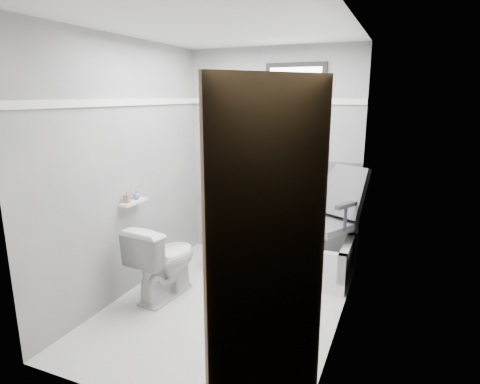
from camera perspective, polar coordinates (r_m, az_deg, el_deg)
The scene contains 19 objects.
floor at distance 3.82m, azimuth -2.11°, elevation -15.91°, with size 2.60×2.60×0.00m, color white.
ceiling at distance 3.37m, azimuth -2.49°, elevation 22.43°, with size 2.60×2.60×0.00m, color silver.
wall_back at distance 4.59m, azimuth 4.60°, elevation 5.00°, with size 2.00×0.02×2.40m, color slate.
wall_front at distance 2.32m, azimuth -15.97°, elevation -4.01°, with size 2.00×0.02×2.40m, color slate.
wall_left at distance 3.92m, azimuth -15.68°, elevation 3.06°, with size 0.02×2.60×2.40m, color slate.
wall_right at distance 3.12m, azimuth 14.62°, elevation 0.52°, with size 0.02×2.60×2.40m, color slate.
bathtub at distance 4.44m, azimuth 5.70°, elevation -8.59°, with size 1.50×0.70×0.42m, color white, non-canonical shape.
office_chair at distance 4.24m, azimuth 11.76°, elevation -3.58°, with size 0.61×0.61×1.06m, color #5A5A5E, non-canonical shape.
toilet at distance 3.92m, azimuth -10.72°, elevation -9.50°, with size 0.41×0.74×0.72m, color silver.
door at distance 1.99m, azimuth 8.12°, elevation -12.79°, with size 0.78×0.78×2.00m, color #51301E, non-canonical shape.
window at distance 4.46m, azimuth 7.91°, elevation 15.24°, with size 0.66×0.04×0.40m, color black, non-canonical shape.
backerboard at distance 4.59m, azimuth 7.44°, elevation -0.17°, with size 1.50×0.02×0.78m, color #4C4C4F.
trim_back at distance 4.53m, azimuth 4.70°, elevation 12.76°, with size 2.00×0.02×0.06m, color white.
trim_left at distance 3.85m, azimuth -16.12°, elevation 12.15°, with size 0.02×2.60×0.06m, color white.
pole at distance 4.35m, azimuth 5.24°, elevation 2.50°, with size 0.02×0.02×1.95m, color white.
shelf at distance 3.92m, azimuth -14.87°, elevation -1.39°, with size 0.10×0.32×0.03m, color white.
soap_bottle_a at distance 3.85m, azimuth -15.77°, elevation -0.72°, with size 0.05×0.05×0.11m, color olive.
soap_bottle_b at distance 3.95m, azimuth -14.51°, elevation -0.34°, with size 0.07×0.07×0.09m, color slate.
faucet at distance 4.77m, azimuth 2.06°, elevation -2.65°, with size 0.26×0.10×0.16m, color silver, non-canonical shape.
Camera 1 is at (1.41, -3.02, 1.88)m, focal length 30.00 mm.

